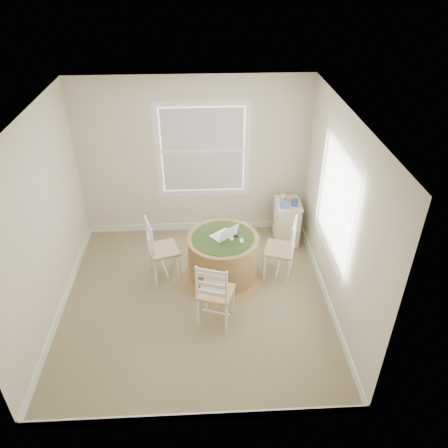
{
  "coord_description": "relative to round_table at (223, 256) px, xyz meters",
  "views": [
    {
      "loc": [
        0.15,
        -4.48,
        4.16
      ],
      "look_at": [
        0.41,
        0.45,
        0.95
      ],
      "focal_mm": 35.0,
      "sensor_mm": 36.0,
      "label": 1
    }
  ],
  "objects": [
    {
      "name": "chair_left",
      "position": [
        -0.85,
        0.1,
        0.08
      ],
      "size": [
        0.51,
        0.52,
        0.95
      ],
      "primitive_type": null,
      "rotation": [
        0.0,
        0.0,
        1.88
      ],
      "color": "white",
      "rests_on": "ground"
    },
    {
      "name": "chair_near",
      "position": [
        -0.13,
        -0.84,
        0.08
      ],
      "size": [
        0.52,
        0.51,
        0.95
      ],
      "primitive_type": null,
      "rotation": [
        0.0,
        0.0,
        2.82
      ],
      "color": "white",
      "rests_on": "ground"
    },
    {
      "name": "phone",
      "position": [
        0.25,
        -0.09,
        0.33
      ],
      "size": [
        0.05,
        0.09,
        0.02
      ],
      "primitive_type": "cube",
      "rotation": [
        0.0,
        0.0,
        0.03
      ],
      "color": "#B7BABF",
      "rests_on": "round_table"
    },
    {
      "name": "box_yellow",
      "position": [
        1.12,
        1.0,
        0.33
      ],
      "size": [
        0.15,
        0.1,
        0.06
      ],
      "primitive_type": "cube",
      "rotation": [
        0.0,
        0.0,
        -0.01
      ],
      "color": "#E2B150",
      "rests_on": "corner_chest"
    },
    {
      "name": "cup_cream",
      "position": [
        1.02,
        1.04,
        0.35
      ],
      "size": [
        0.07,
        0.07,
        0.09
      ],
      "primitive_type": "cylinder",
      "color": "beige",
      "rests_on": "corner_chest"
    },
    {
      "name": "box_blue",
      "position": [
        1.15,
        0.85,
        0.36
      ],
      "size": [
        0.08,
        0.08,
        0.12
      ],
      "primitive_type": "cube",
      "rotation": [
        0.0,
        0.0,
        -0.01
      ],
      "color": "#303F92",
      "rests_on": "corner_chest"
    },
    {
      "name": "tissue_box",
      "position": [
        1.01,
        0.82,
        0.35
      ],
      "size": [
        0.12,
        0.12,
        0.1
      ],
      "primitive_type": "cube",
      "rotation": [
        0.0,
        0.0,
        -0.01
      ],
      "color": "#4E66B4",
      "rests_on": "corner_chest"
    },
    {
      "name": "corner_chest",
      "position": [
        1.08,
        0.93,
        -0.04
      ],
      "size": [
        0.4,
        0.53,
        0.7
      ],
      "rotation": [
        0.0,
        0.0,
        -0.01
      ],
      "color": "beige",
      "rests_on": "ground"
    },
    {
      "name": "keys",
      "position": [
        0.18,
        0.01,
        0.33
      ],
      "size": [
        0.06,
        0.05,
        0.02
      ],
      "primitive_type": "cube",
      "rotation": [
        0.0,
        0.0,
        0.03
      ],
      "color": "black",
      "rests_on": "round_table"
    },
    {
      "name": "chair_right",
      "position": [
        0.81,
        0.01,
        0.08
      ],
      "size": [
        0.51,
        0.52,
        0.95
      ],
      "primitive_type": null,
      "rotation": [
        0.0,
        0.0,
        -1.89
      ],
      "color": "white",
      "rests_on": "ground"
    },
    {
      "name": "room",
      "position": [
        -0.23,
        -0.31,
        0.91
      ],
      "size": [
        3.64,
        3.64,
        2.64
      ],
      "color": "#92835C",
      "rests_on": "ground"
    },
    {
      "name": "mouse",
      "position": [
        0.12,
        -0.05,
        0.33
      ],
      "size": [
        0.06,
        0.09,
        0.03
      ],
      "primitive_type": "ellipsoid",
      "rotation": [
        0.0,
        0.0,
        0.03
      ],
      "color": "white",
      "rests_on": "round_table"
    },
    {
      "name": "round_table",
      "position": [
        0.0,
        0.0,
        0.0
      ],
      "size": [
        1.19,
        1.19,
        0.72
      ],
      "rotation": [
        0.0,
        0.0,
        0.03
      ],
      "color": "#916241",
      "rests_on": "ground"
    },
    {
      "name": "laptop",
      "position": [
        0.02,
        0.02,
        0.35
      ],
      "size": [
        0.42,
        0.41,
        0.22
      ],
      "rotation": [
        0.0,
        0.0,
        3.81
      ],
      "color": "white",
      "rests_on": "round_table"
    }
  ]
}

